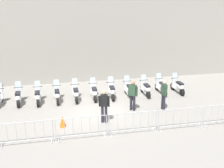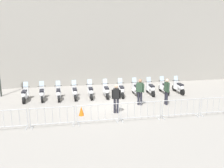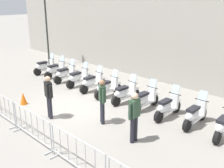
{
  "view_description": "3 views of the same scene",
  "coord_description": "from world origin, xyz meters",
  "px_view_note": "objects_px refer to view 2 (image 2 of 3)",
  "views": [
    {
      "loc": [
        -2.8,
        -12.62,
        5.95
      ],
      "look_at": [
        1.18,
        1.64,
        1.05
      ],
      "focal_mm": 41.25,
      "sensor_mm": 36.0,
      "label": 1
    },
    {
      "loc": [
        -3.73,
        -14.49,
        5.24
      ],
      "look_at": [
        0.67,
        2.41,
        0.87
      ],
      "focal_mm": 39.4,
      "sensor_mm": 36.0,
      "label": 2
    },
    {
      "loc": [
        8.08,
        -6.86,
        4.58
      ],
      "look_at": [
        1.06,
        1.38,
        1.01
      ],
      "focal_mm": 42.38,
      "sensor_mm": 36.0,
      "label": 3
    }
  ],
  "objects_px": {
    "motorcycle_6": "(121,90)",
    "officer_mid_plaza": "(140,90)",
    "traffic_cone": "(81,111)",
    "barrier_segment_0": "(4,120)",
    "motorcycle_7": "(136,90)",
    "barrier_segment_4": "(181,109)",
    "motorcycle_10": "(179,87)",
    "barrier_segment_5": "(219,106)",
    "motorcycle_0": "(25,95)",
    "barrier_segment_2": "(98,114)",
    "officer_near_row_end": "(116,97)",
    "barrier_segment_1": "(53,117)",
    "motorcycle_4": "(91,92)",
    "motorcycle_9": "(164,88)",
    "barrier_segment_3": "(141,111)",
    "motorcycle_5": "(106,91)",
    "motorcycle_3": "(75,93)",
    "motorcycle_2": "(59,93)",
    "officer_by_barriers": "(167,90)",
    "motorcycle_1": "(42,94)"
  },
  "relations": [
    {
      "from": "barrier_segment_3",
      "to": "barrier_segment_5",
      "type": "xyz_separation_m",
      "value": [
        4.71,
        -0.34,
        0.0
      ]
    },
    {
      "from": "motorcycle_0",
      "to": "barrier_segment_3",
      "type": "bearing_deg",
      "value": -38.89
    },
    {
      "from": "motorcycle_6",
      "to": "barrier_segment_0",
      "type": "height_order",
      "value": "motorcycle_6"
    },
    {
      "from": "barrier_segment_2",
      "to": "officer_near_row_end",
      "type": "distance_m",
      "value": 1.93
    },
    {
      "from": "motorcycle_5",
      "to": "barrier_segment_2",
      "type": "distance_m",
      "value": 4.78
    },
    {
      "from": "motorcycle_6",
      "to": "barrier_segment_0",
      "type": "relative_size",
      "value": 0.76
    },
    {
      "from": "motorcycle_2",
      "to": "barrier_segment_5",
      "type": "height_order",
      "value": "motorcycle_2"
    },
    {
      "from": "motorcycle_5",
      "to": "motorcycle_7",
      "type": "distance_m",
      "value": 2.25
    },
    {
      "from": "barrier_segment_1",
      "to": "barrier_segment_4",
      "type": "relative_size",
      "value": 1.0
    },
    {
      "from": "motorcycle_1",
      "to": "motorcycle_9",
      "type": "height_order",
      "value": "same"
    },
    {
      "from": "motorcycle_1",
      "to": "officer_near_row_end",
      "type": "relative_size",
      "value": 0.99
    },
    {
      "from": "motorcycle_10",
      "to": "barrier_segment_1",
      "type": "relative_size",
      "value": 0.76
    },
    {
      "from": "motorcycle_9",
      "to": "barrier_segment_1",
      "type": "distance_m",
      "value": 9.33
    },
    {
      "from": "motorcycle_7",
      "to": "barrier_segment_4",
      "type": "bearing_deg",
      "value": -78.52
    },
    {
      "from": "motorcycle_9",
      "to": "motorcycle_10",
      "type": "xyz_separation_m",
      "value": [
        1.11,
        -0.18,
        0.0
      ]
    },
    {
      "from": "motorcycle_1",
      "to": "barrier_segment_2",
      "type": "height_order",
      "value": "motorcycle_1"
    },
    {
      "from": "motorcycle_0",
      "to": "motorcycle_9",
      "type": "xyz_separation_m",
      "value": [
        10.08,
        -0.69,
        0.0
      ]
    },
    {
      "from": "motorcycle_6",
      "to": "barrier_segment_0",
      "type": "xyz_separation_m",
      "value": [
        -7.34,
        -4.13,
        0.07
      ]
    },
    {
      "from": "motorcycle_7",
      "to": "barrier_segment_4",
      "type": "xyz_separation_m",
      "value": [
        0.96,
        -4.74,
        0.07
      ]
    },
    {
      "from": "barrier_segment_2",
      "to": "motorcycle_6",
      "type": "bearing_deg",
      "value": 59.57
    },
    {
      "from": "barrier_segment_1",
      "to": "officer_near_row_end",
      "type": "bearing_deg",
      "value": 16.84
    },
    {
      "from": "barrier_segment_0",
      "to": "barrier_segment_1",
      "type": "relative_size",
      "value": 1.0
    },
    {
      "from": "barrier_segment_0",
      "to": "barrier_segment_1",
      "type": "bearing_deg",
      "value": -4.1
    },
    {
      "from": "barrier_segment_4",
      "to": "officer_by_barriers",
      "type": "xyz_separation_m",
      "value": [
        0.24,
        2.31,
        0.45
      ]
    },
    {
      "from": "barrier_segment_3",
      "to": "barrier_segment_4",
      "type": "height_order",
      "value": "same"
    },
    {
      "from": "motorcycle_4",
      "to": "motorcycle_3",
      "type": "bearing_deg",
      "value": 176.16
    },
    {
      "from": "motorcycle_6",
      "to": "barrier_segment_4",
      "type": "xyz_separation_m",
      "value": [
        2.09,
        -4.81,
        0.07
      ]
    },
    {
      "from": "motorcycle_10",
      "to": "barrier_segment_5",
      "type": "bearing_deg",
      "value": -90.54
    },
    {
      "from": "motorcycle_4",
      "to": "barrier_segment_3",
      "type": "relative_size",
      "value": 0.76
    },
    {
      "from": "barrier_segment_2",
      "to": "barrier_segment_0",
      "type": "bearing_deg",
      "value": 175.9
    },
    {
      "from": "motorcycle_0",
      "to": "motorcycle_4",
      "type": "relative_size",
      "value": 1.0
    },
    {
      "from": "officer_by_barriers",
      "to": "traffic_cone",
      "type": "height_order",
      "value": "officer_by_barriers"
    },
    {
      "from": "officer_by_barriers",
      "to": "motorcycle_2",
      "type": "bearing_deg",
      "value": 157.53
    },
    {
      "from": "motorcycle_6",
      "to": "traffic_cone",
      "type": "distance_m",
      "value": 4.54
    },
    {
      "from": "motorcycle_5",
      "to": "officer_mid_plaza",
      "type": "bearing_deg",
      "value": -52.15
    },
    {
      "from": "motorcycle_0",
      "to": "barrier_segment_4",
      "type": "height_order",
      "value": "motorcycle_0"
    },
    {
      "from": "officer_near_row_end",
      "to": "motorcycle_4",
      "type": "bearing_deg",
      "value": 106.06
    },
    {
      "from": "motorcycle_4",
      "to": "motorcycle_10",
      "type": "relative_size",
      "value": 1.0
    },
    {
      "from": "motorcycle_6",
      "to": "officer_by_barriers",
      "type": "xyz_separation_m",
      "value": [
        2.32,
        -2.5,
        0.53
      ]
    },
    {
      "from": "barrier_segment_1",
      "to": "officer_near_row_end",
      "type": "relative_size",
      "value": 1.31
    },
    {
      "from": "barrier_segment_4",
      "to": "motorcycle_0",
      "type": "bearing_deg",
      "value": 148.63
    },
    {
      "from": "motorcycle_6",
      "to": "officer_near_row_end",
      "type": "height_order",
      "value": "officer_near_row_end"
    },
    {
      "from": "barrier_segment_1",
      "to": "barrier_segment_2",
      "type": "relative_size",
      "value": 1.0
    },
    {
      "from": "motorcycle_5",
      "to": "barrier_segment_3",
      "type": "height_order",
      "value": "motorcycle_5"
    },
    {
      "from": "traffic_cone",
      "to": "barrier_segment_0",
      "type": "bearing_deg",
      "value": -165.24
    },
    {
      "from": "barrier_segment_3",
      "to": "officer_by_barriers",
      "type": "relative_size",
      "value": 1.31
    },
    {
      "from": "motorcycle_0",
      "to": "barrier_segment_2",
      "type": "bearing_deg",
      "value": -50.9
    },
    {
      "from": "motorcycle_6",
      "to": "officer_mid_plaza",
      "type": "height_order",
      "value": "officer_mid_plaza"
    },
    {
      "from": "motorcycle_2",
      "to": "officer_mid_plaza",
      "type": "distance_m",
      "value": 5.68
    },
    {
      "from": "motorcycle_10",
      "to": "motorcycle_9",
      "type": "bearing_deg",
      "value": 170.91
    }
  ]
}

